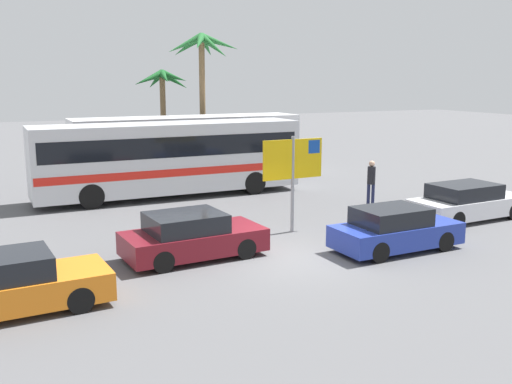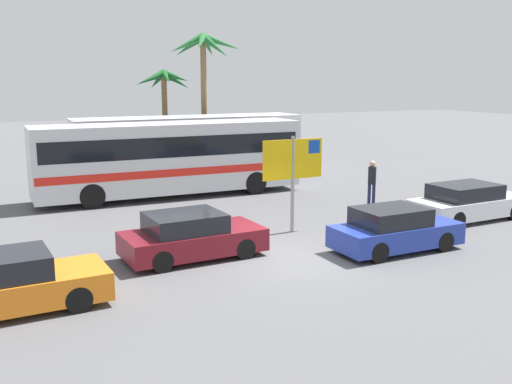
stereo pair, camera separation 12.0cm
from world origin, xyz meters
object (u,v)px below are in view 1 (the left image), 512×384
object	(u,v)px
car_white	(468,202)
pedestrian_by_bus	(371,179)
ferry_sign	(294,163)
car_maroon	(192,236)
car_orange	(9,285)
car_blue	(395,230)
bus_rear_coach	(188,144)
bus_front_coach	(169,155)

from	to	relation	value
car_white	pedestrian_by_bus	size ratio (longest dim) A/B	2.52
ferry_sign	car_maroon	size ratio (longest dim) A/B	0.78
car_maroon	car_orange	distance (m)	5.32
car_blue	car_white	xyz separation A→B (m)	(4.89, 2.01, 0.00)
ferry_sign	car_blue	xyz separation A→B (m)	(1.66, -3.21, -1.69)
bus_rear_coach	car_white	distance (m)	13.99
car_blue	car_white	world-z (taller)	same
bus_front_coach	car_blue	xyz separation A→B (m)	(3.61, -10.74, -1.15)
bus_rear_coach	car_orange	size ratio (longest dim) A/B	2.69
car_maroon	car_orange	xyz separation A→B (m)	(-4.91, -2.05, -0.00)
bus_rear_coach	car_orange	distance (m)	17.25
car_orange	bus_front_coach	bearing A→B (deg)	54.03
ferry_sign	car_white	xyz separation A→B (m)	(6.54, -1.20, -1.69)
car_white	pedestrian_by_bus	xyz separation A→B (m)	(-1.78, 3.40, 0.45)
car_white	bus_rear_coach	bearing A→B (deg)	114.53
car_maroon	car_white	bearing A→B (deg)	-2.93
car_blue	bus_rear_coach	bearing A→B (deg)	94.35
bus_front_coach	car_orange	bearing A→B (deg)	-122.69
car_maroon	bus_rear_coach	bearing A→B (deg)	67.77
ferry_sign	pedestrian_by_bus	bearing A→B (deg)	22.97
bus_rear_coach	car_maroon	bearing A→B (deg)	-108.60
bus_rear_coach	car_blue	distance (m)	14.54
bus_front_coach	car_maroon	bearing A→B (deg)	-103.26
car_white	car_orange	world-z (taller)	same
car_blue	pedestrian_by_bus	bearing A→B (deg)	58.64
bus_front_coach	car_orange	xyz separation A→B (m)	(-7.00, -10.91, -1.15)
pedestrian_by_bus	car_blue	bearing A→B (deg)	13.65
bus_rear_coach	car_blue	xyz separation A→B (m)	(1.48, -14.42, -1.15)
bus_rear_coach	car_white	bearing A→B (deg)	-62.84
car_blue	pedestrian_by_bus	size ratio (longest dim) A/B	2.16
bus_rear_coach	car_orange	xyz separation A→B (m)	(-9.13, -14.59, -1.15)
bus_front_coach	ferry_sign	xyz separation A→B (m)	(1.95, -7.53, 0.54)
bus_front_coach	car_white	world-z (taller)	bus_front_coach
ferry_sign	car_maroon	bearing A→B (deg)	-163.64
ferry_sign	car_maroon	distance (m)	4.58
bus_rear_coach	pedestrian_by_bus	xyz separation A→B (m)	(4.58, -9.01, -0.69)
bus_front_coach	bus_rear_coach	distance (m)	4.25
car_orange	pedestrian_by_bus	distance (m)	14.81
pedestrian_by_bus	car_maroon	bearing A→B (deg)	-24.67
bus_rear_coach	car_maroon	distance (m)	13.28
car_orange	car_maroon	bearing A→B (deg)	19.39
ferry_sign	car_blue	bearing A→B (deg)	-64.51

